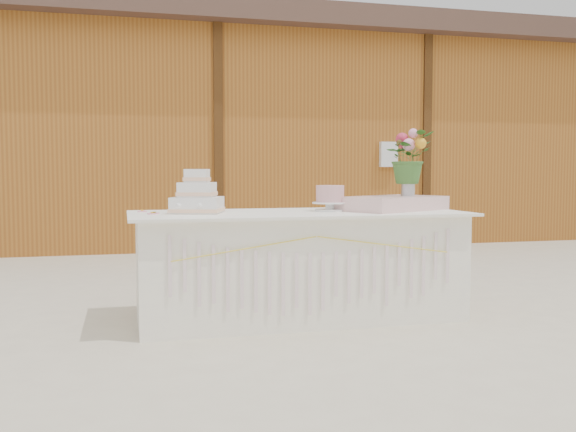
% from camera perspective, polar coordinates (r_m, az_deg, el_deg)
% --- Properties ---
extents(ground, '(80.00, 80.00, 0.00)m').
position_cam_1_polar(ground, '(4.74, 0.91, -8.97)').
color(ground, beige).
rests_on(ground, ground).
extents(barn, '(12.60, 4.60, 3.30)m').
position_cam_1_polar(barn, '(10.53, -7.84, 7.30)').
color(barn, '#945B1F').
rests_on(barn, ground).
extents(cake_table, '(2.40, 1.00, 0.77)m').
position_cam_1_polar(cake_table, '(4.66, 0.93, -4.34)').
color(cake_table, white).
rests_on(cake_table, ground).
extents(wedding_cake, '(0.43, 0.43, 0.31)m').
position_cam_1_polar(wedding_cake, '(4.54, -8.07, 1.58)').
color(wedding_cake, white).
rests_on(wedding_cake, cake_table).
extents(pink_cake_stand, '(0.26, 0.26, 0.19)m').
position_cam_1_polar(pink_cake_stand, '(4.72, 3.76, 1.72)').
color(pink_cake_stand, white).
rests_on(pink_cake_stand, cake_table).
extents(satin_runner, '(0.95, 0.81, 0.10)m').
position_cam_1_polar(satin_runner, '(4.89, 9.20, 1.12)').
color(satin_runner, beige).
rests_on(satin_runner, cake_table).
extents(flower_vase, '(0.10, 0.10, 0.14)m').
position_cam_1_polar(flower_vase, '(5.01, 10.61, 2.58)').
color(flower_vase, silver).
rests_on(flower_vase, satin_runner).
extents(bouquet, '(0.45, 0.42, 0.41)m').
position_cam_1_polar(bouquet, '(5.01, 10.65, 5.72)').
color(bouquet, '#386729').
rests_on(bouquet, flower_vase).
extents(loose_flowers, '(0.19, 0.35, 0.02)m').
position_cam_1_polar(loose_flowers, '(4.61, -12.03, 0.38)').
color(loose_flowers, pink).
rests_on(loose_flowers, cake_table).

